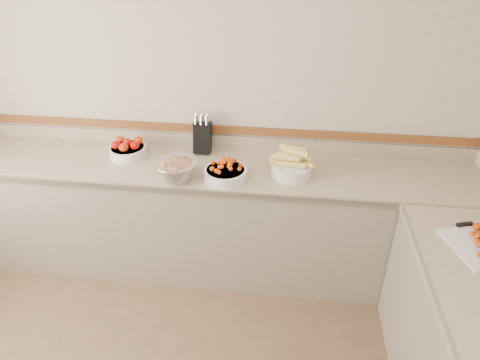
# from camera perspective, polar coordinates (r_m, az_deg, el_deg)

# --- Properties ---
(back_wall) EXTENTS (4.00, 0.00, 4.00)m
(back_wall) POSITION_cam_1_polar(r_m,az_deg,el_deg) (3.20, -4.88, 11.02)
(back_wall) COLOR #C1B69F
(back_wall) RESTS_ON ground_plane
(counter_back) EXTENTS (4.00, 0.65, 1.08)m
(counter_back) POSITION_cam_1_polar(r_m,az_deg,el_deg) (3.32, -5.33, -4.81)
(counter_back) COLOR tan
(counter_back) RESTS_ON ground_plane
(knife_block) EXTENTS (0.13, 0.15, 0.31)m
(knife_block) POSITION_cam_1_polar(r_m,az_deg,el_deg) (3.22, -5.01, 5.79)
(knife_block) COLOR black
(knife_block) RESTS_ON counter_back
(tomato_bowl) EXTENTS (0.27, 0.27, 0.13)m
(tomato_bowl) POSITION_cam_1_polar(r_m,az_deg,el_deg) (3.28, -14.74, 4.01)
(tomato_bowl) COLOR silver
(tomato_bowl) RESTS_ON counter_back
(cherry_tomato_bowl) EXTENTS (0.30, 0.30, 0.16)m
(cherry_tomato_bowl) POSITION_cam_1_polar(r_m,az_deg,el_deg) (2.88, -1.95, 1.08)
(cherry_tomato_bowl) COLOR silver
(cherry_tomato_bowl) RESTS_ON counter_back
(corn_bowl) EXTENTS (0.31, 0.28, 0.21)m
(corn_bowl) POSITION_cam_1_polar(r_m,az_deg,el_deg) (2.94, 6.89, 1.93)
(corn_bowl) COLOR silver
(corn_bowl) RESTS_ON counter_back
(rhubarb_bowl) EXTENTS (0.29, 0.29, 0.16)m
(rhubarb_bowl) POSITION_cam_1_polar(r_m,az_deg,el_deg) (2.89, -8.42, 1.50)
(rhubarb_bowl) COLOR #B2B2BA
(rhubarb_bowl) RESTS_ON counter_back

